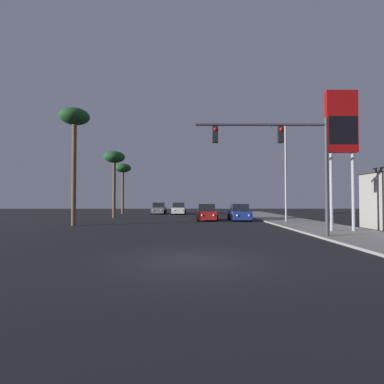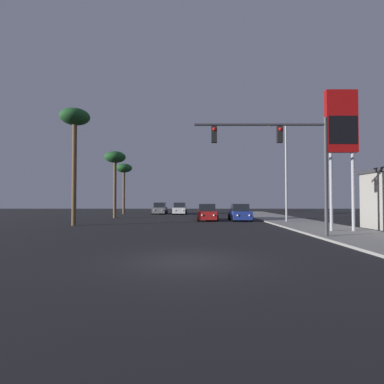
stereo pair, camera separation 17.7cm
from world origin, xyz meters
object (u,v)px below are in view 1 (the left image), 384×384
car_red (207,213)px  traffic_light_mast (289,152)px  car_white (179,209)px  gas_station_sign (341,129)px  street_lamp (284,167)px  car_blue (239,213)px  palm_tree_far (123,170)px  palm_tree_near (75,124)px  palm_tree_mid (114,160)px  car_grey (159,209)px

car_red → traffic_light_mast: traffic_light_mast is taller
car_white → gas_station_sign: gas_station_sign is taller
traffic_light_mast → street_lamp: size_ratio=0.81×
car_blue → gas_station_sign: 13.42m
gas_station_sign → palm_tree_far: gas_station_sign is taller
gas_station_sign → traffic_light_mast: bearing=-147.8°
palm_tree_far → car_white: bearing=-5.8°
traffic_light_mast → palm_tree_near: (-14.84, 8.01, 3.58)m
traffic_light_mast → gas_station_sign: (4.31, 2.72, 1.89)m
palm_tree_near → car_blue: bearing=22.0°
car_white → palm_tree_near: palm_tree_near is taller
car_white → car_red: same height
gas_station_sign → palm_tree_mid: gas_station_sign is taller
car_white → traffic_light_mast: bearing=106.3°
car_grey → palm_tree_near: 21.67m
car_white → car_grey: bearing=-9.2°
palm_tree_mid → palm_tree_near: palm_tree_near is taller
car_blue → palm_tree_far: palm_tree_far is taller
palm_tree_mid → car_red: bearing=-21.0°
car_grey → palm_tree_far: 7.84m
palm_tree_far → car_red: bearing=-50.2°
car_blue → palm_tree_mid: 15.47m
street_lamp → palm_tree_mid: size_ratio=1.17×
palm_tree_far → palm_tree_near: bearing=-88.5°
palm_tree_mid → palm_tree_near: (-0.73, -10.00, 1.67)m
palm_tree_near → car_white: bearing=67.8°
car_red → car_white: bearing=-74.7°
street_lamp → palm_tree_far: 25.22m
palm_tree_far → street_lamp: bearing=-42.3°
traffic_light_mast → gas_station_sign: gas_station_sign is taller
traffic_light_mast → palm_tree_far: bearing=118.7°
street_lamp → gas_station_sign: bearing=-82.8°
car_blue → palm_tree_mid: bearing=-16.4°
car_grey → traffic_light_mast: size_ratio=0.59×
palm_tree_mid → car_blue: bearing=-17.0°
car_grey → traffic_light_mast: 29.74m
car_red → street_lamp: bearing=158.2°
palm_tree_near → car_grey: bearing=76.1°
traffic_light_mast → palm_tree_far: (-15.36, 28.01, 1.73)m
car_blue → palm_tree_far: bearing=-42.9°
car_blue → car_red: size_ratio=1.00×
car_grey → traffic_light_mast: bearing=110.5°
car_white → car_grey: 3.00m
car_blue → traffic_light_mast: bearing=92.4°
car_blue → street_lamp: 6.34m
car_grey → gas_station_sign: (14.29, -25.01, 5.86)m
traffic_light_mast → palm_tree_far: 31.99m
car_grey → palm_tree_far: size_ratio=0.58×
car_grey → street_lamp: (13.24, -16.67, 4.36)m
traffic_light_mast → palm_tree_near: bearing=151.6°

